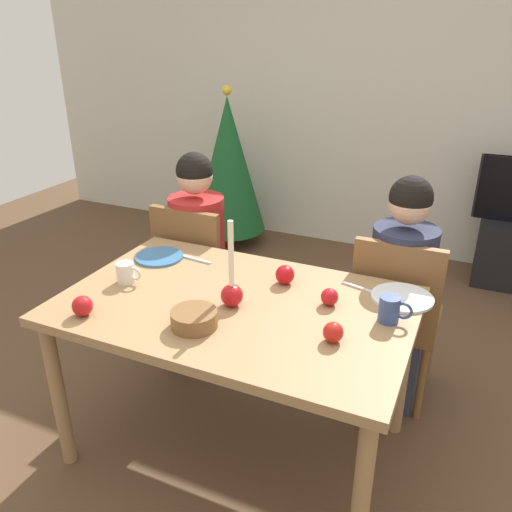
{
  "coord_description": "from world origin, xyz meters",
  "views": [
    {
      "loc": [
        0.82,
        -1.63,
        1.77
      ],
      "look_at": [
        0.0,
        0.2,
        0.87
      ],
      "focal_mm": 36.24,
      "sensor_mm": 36.0,
      "label": 1
    }
  ],
  "objects_px": {
    "dining_table": "(236,319)",
    "apple_by_right_mug": "(285,275)",
    "mug_left": "(126,273)",
    "mug_right": "(390,309)",
    "chair_left": "(196,271)",
    "candle_centerpiece": "(231,289)",
    "plate_right": "(402,298)",
    "person_left_child": "(199,259)",
    "plate_left": "(159,257)",
    "person_right_child": "(398,298)",
    "chair_right": "(396,312)",
    "apple_far_edge": "(330,297)",
    "christmas_tree": "(228,165)",
    "bowl_walnuts": "(194,319)",
    "apple_near_candle": "(333,332)",
    "apple_by_left_plate": "(82,306)"
  },
  "relations": [
    {
      "from": "dining_table",
      "to": "apple_by_right_mug",
      "type": "xyz_separation_m",
      "value": [
        0.12,
        0.23,
        0.12
      ]
    },
    {
      "from": "plate_left",
      "to": "bowl_walnuts",
      "type": "relative_size",
      "value": 1.32
    },
    {
      "from": "mug_left",
      "to": "mug_right",
      "type": "height_order",
      "value": "mug_right"
    },
    {
      "from": "person_right_child",
      "to": "mug_right",
      "type": "distance_m",
      "value": 0.59
    },
    {
      "from": "bowl_walnuts",
      "to": "mug_left",
      "type": "bearing_deg",
      "value": 157.0
    },
    {
      "from": "person_left_child",
      "to": "apple_near_candle",
      "type": "bearing_deg",
      "value": -37.36
    },
    {
      "from": "apple_far_edge",
      "to": "chair_left",
      "type": "bearing_deg",
      "value": 152.11
    },
    {
      "from": "chair_right",
      "to": "bowl_walnuts",
      "type": "relative_size",
      "value": 5.18
    },
    {
      "from": "mug_left",
      "to": "apple_far_edge",
      "type": "xyz_separation_m",
      "value": [
        0.86,
        0.17,
        -0.01
      ]
    },
    {
      "from": "person_left_child",
      "to": "candle_centerpiece",
      "type": "height_order",
      "value": "person_left_child"
    },
    {
      "from": "person_left_child",
      "to": "plate_left",
      "type": "height_order",
      "value": "person_left_child"
    },
    {
      "from": "apple_by_right_mug",
      "to": "apple_far_edge",
      "type": "distance_m",
      "value": 0.25
    },
    {
      "from": "plate_left",
      "to": "dining_table",
      "type": "bearing_deg",
      "value": -24.08
    },
    {
      "from": "plate_left",
      "to": "chair_right",
      "type": "bearing_deg",
      "value": 19.21
    },
    {
      "from": "candle_centerpiece",
      "to": "plate_right",
      "type": "bearing_deg",
      "value": 28.53
    },
    {
      "from": "chair_left",
      "to": "apple_by_right_mug",
      "type": "height_order",
      "value": "chair_left"
    },
    {
      "from": "christmas_tree",
      "to": "mug_left",
      "type": "distance_m",
      "value": 2.25
    },
    {
      "from": "chair_left",
      "to": "apple_near_candle",
      "type": "relative_size",
      "value": 12.22
    },
    {
      "from": "dining_table",
      "to": "apple_far_edge",
      "type": "height_order",
      "value": "apple_far_edge"
    },
    {
      "from": "christmas_tree",
      "to": "mug_left",
      "type": "height_order",
      "value": "christmas_tree"
    },
    {
      "from": "christmas_tree",
      "to": "mug_right",
      "type": "xyz_separation_m",
      "value": [
        1.71,
        -2.03,
        0.1
      ]
    },
    {
      "from": "dining_table",
      "to": "mug_left",
      "type": "relative_size",
      "value": 11.66
    },
    {
      "from": "plate_left",
      "to": "christmas_tree",
      "type": "bearing_deg",
      "value": 107.46
    },
    {
      "from": "chair_left",
      "to": "apple_far_edge",
      "type": "xyz_separation_m",
      "value": [
        0.9,
        -0.48,
        0.27
      ]
    },
    {
      "from": "plate_right",
      "to": "bowl_walnuts",
      "type": "height_order",
      "value": "bowl_walnuts"
    },
    {
      "from": "person_left_child",
      "to": "apple_by_right_mug",
      "type": "bearing_deg",
      "value": -31.25
    },
    {
      "from": "apple_near_candle",
      "to": "apple_far_edge",
      "type": "bearing_deg",
      "value": 109.58
    },
    {
      "from": "chair_left",
      "to": "christmas_tree",
      "type": "bearing_deg",
      "value": 110.5
    },
    {
      "from": "apple_by_right_mug",
      "to": "plate_right",
      "type": "bearing_deg",
      "value": 7.77
    },
    {
      "from": "chair_right",
      "to": "apple_far_edge",
      "type": "height_order",
      "value": "chair_right"
    },
    {
      "from": "mug_right",
      "to": "bowl_walnuts",
      "type": "height_order",
      "value": "mug_right"
    },
    {
      "from": "person_right_child",
      "to": "chair_right",
      "type": "bearing_deg",
      "value": -90.0
    },
    {
      "from": "plate_right",
      "to": "apple_by_left_plate",
      "type": "height_order",
      "value": "apple_by_left_plate"
    },
    {
      "from": "mug_right",
      "to": "christmas_tree",
      "type": "bearing_deg",
      "value": 130.17
    },
    {
      "from": "chair_left",
      "to": "plate_right",
      "type": "bearing_deg",
      "value": -14.91
    },
    {
      "from": "chair_right",
      "to": "person_right_child",
      "type": "relative_size",
      "value": 0.77
    },
    {
      "from": "person_left_child",
      "to": "candle_centerpiece",
      "type": "bearing_deg",
      "value": -50.79
    },
    {
      "from": "dining_table",
      "to": "apple_near_candle",
      "type": "bearing_deg",
      "value": -14.56
    },
    {
      "from": "dining_table",
      "to": "apple_by_right_mug",
      "type": "distance_m",
      "value": 0.29
    },
    {
      "from": "plate_left",
      "to": "apple_by_right_mug",
      "type": "xyz_separation_m",
      "value": [
        0.64,
        -0.0,
        0.04
      ]
    },
    {
      "from": "chair_left",
      "to": "mug_left",
      "type": "relative_size",
      "value": 7.5
    },
    {
      "from": "mug_left",
      "to": "apple_by_left_plate",
      "type": "bearing_deg",
      "value": -86.25
    },
    {
      "from": "chair_left",
      "to": "apple_near_candle",
      "type": "xyz_separation_m",
      "value": [
        0.99,
        -0.72,
        0.28
      ]
    },
    {
      "from": "apple_far_edge",
      "to": "apple_near_candle",
      "type": "bearing_deg",
      "value": -70.42
    },
    {
      "from": "chair_left",
      "to": "apple_by_left_plate",
      "type": "relative_size",
      "value": 11.27
    },
    {
      "from": "plate_right",
      "to": "mug_right",
      "type": "xyz_separation_m",
      "value": [
        -0.01,
        -0.2,
        0.05
      ]
    },
    {
      "from": "dining_table",
      "to": "chair_left",
      "type": "distance_m",
      "value": 0.83
    },
    {
      "from": "person_left_child",
      "to": "apple_near_candle",
      "type": "distance_m",
      "value": 1.26
    },
    {
      "from": "plate_left",
      "to": "apple_by_left_plate",
      "type": "distance_m",
      "value": 0.57
    },
    {
      "from": "chair_left",
      "to": "candle_centerpiece",
      "type": "relative_size",
      "value": 2.51
    }
  ]
}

